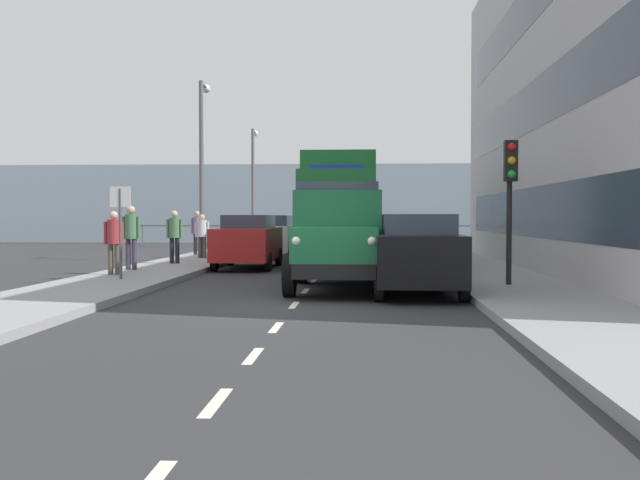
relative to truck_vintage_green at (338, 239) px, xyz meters
name	(u,v)px	position (x,y,z in m)	size (l,w,h in m)	color
ground_plane	(323,269)	(0.73, -7.07, -1.18)	(80.00, 80.00, 0.00)	#2D2D30
sidewalk_left	(473,268)	(-3.98, -7.07, -1.10)	(2.66, 43.36, 0.15)	gray
sidewalk_right	(176,266)	(5.44, -7.07, -1.10)	(2.66, 43.36, 0.15)	gray
road_centreline_markings	(322,270)	(0.73, -6.67, -1.17)	(0.12, 39.70, 0.01)	silver
building_terrace	(638,89)	(-8.48, -5.62, 4.17)	(6.38, 23.83, 10.70)	#B7B2B7
sea_horizon	(344,204)	(0.73, -31.75, 1.32)	(80.00, 0.80, 5.00)	#8C9EAD
seawall_railing	(342,229)	(0.73, -28.15, -0.26)	(28.08, 0.08, 1.20)	#4C5156
truck_vintage_green	(338,239)	(0.00, 0.00, 0.00)	(2.17, 5.64, 2.43)	black
lorry_cargo_green	(340,205)	(0.30, -9.95, 0.90)	(2.58, 8.20, 3.87)	#1E7033
car_black_kerbside_near	(417,253)	(-1.70, 0.92, -0.28)	(1.83, 4.07, 1.72)	black
car_navy_kerbside_1	(404,244)	(-1.70, -4.44, -0.28)	(1.79, 4.27, 1.72)	navy
car_red_oppositeside_0	(248,241)	(3.16, -7.42, -0.28)	(1.82, 4.61, 1.72)	#B21E1E
car_white_oppositeside_1	(272,236)	(3.16, -13.85, -0.28)	(1.80, 4.52, 1.72)	white
pedestrian_strolling	(114,237)	(5.96, -2.52, -0.05)	(0.53, 0.34, 1.66)	#4C473D
pedestrian_by_lamp	(131,232)	(6.09, -4.45, 0.05)	(0.53, 0.34, 1.83)	#383342
pedestrian_couple_a	(174,232)	(5.58, -7.42, -0.02)	(0.53, 0.34, 1.71)	black
pedestrian_with_bag	(202,233)	(5.36, -10.61, -0.09)	(0.53, 0.34, 1.60)	#4C473D
pedestrian_near_railing	(197,229)	(6.12, -13.32, 0.00)	(0.53, 0.34, 1.74)	black
traffic_light_near	(510,180)	(-3.82, -0.08, 1.29)	(0.28, 0.41, 3.20)	black
lamp_post_promenade	(202,153)	(5.41, -10.96, 2.85)	(0.32, 1.14, 6.51)	#59595B
lamp_post_far	(253,176)	(5.27, -22.99, 2.64)	(0.32, 1.14, 6.12)	#59595B
street_sign	(120,216)	(5.33, -1.13, 0.50)	(0.50, 0.07, 2.25)	#4C4C4C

